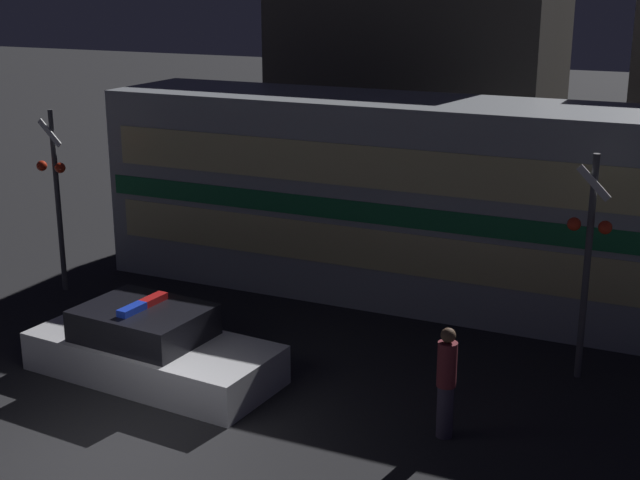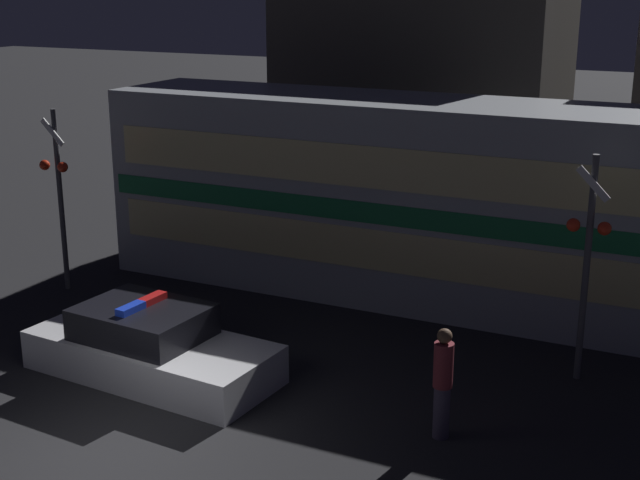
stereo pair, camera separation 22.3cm
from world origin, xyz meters
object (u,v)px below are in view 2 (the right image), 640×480
pedestrian (443,382)px  crossing_signal_near (587,255)px  train (459,205)px  police_car (150,348)px

pedestrian → crossing_signal_near: 3.56m
train → crossing_signal_near: 4.14m
train → crossing_signal_near: bearing=-42.6°
police_car → pedestrian: 5.24m
train → police_car: size_ratio=3.45×
police_car → train: bearing=62.6°
pedestrian → train: bearing=105.4°
police_car → crossing_signal_near: 7.54m
train → police_car: train is taller
police_car → crossing_signal_near: bearing=28.9°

